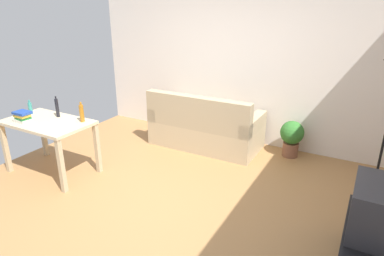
% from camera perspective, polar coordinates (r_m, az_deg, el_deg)
% --- Properties ---
extents(ground_plane, '(5.20, 4.40, 0.02)m').
position_cam_1_polar(ground_plane, '(4.32, -4.45, -11.34)').
color(ground_plane, '#9E7042').
extents(wall_rear, '(5.20, 0.10, 2.70)m').
position_cam_1_polar(wall_rear, '(5.70, 7.51, 11.19)').
color(wall_rear, silver).
rests_on(wall_rear, ground_plane).
extents(couch, '(1.76, 0.84, 0.92)m').
position_cam_1_polar(couch, '(5.53, 2.10, -0.15)').
color(couch, tan).
rests_on(couch, ground_plane).
extents(tv_stand, '(0.44, 1.10, 0.48)m').
position_cam_1_polar(tv_stand, '(3.42, 27.56, -18.58)').
color(tv_stand, black).
rests_on(tv_stand, ground_plane).
extents(tv, '(0.41, 0.60, 0.44)m').
position_cam_1_polar(tv, '(3.17, 29.01, -12.03)').
color(tv, '#2D2D33').
rests_on(tv, tv_stand).
extents(desk, '(1.21, 0.71, 0.76)m').
position_cam_1_polar(desk, '(4.98, -23.13, -0.10)').
color(desk, '#C6B28E').
rests_on(desk, ground_plane).
extents(potted_plant, '(0.36, 0.36, 0.57)m').
position_cam_1_polar(potted_plant, '(5.40, 16.50, -1.33)').
color(potted_plant, brown).
rests_on(potted_plant, ground_plane).
extents(bottle_tall, '(0.05, 0.05, 0.20)m').
position_cam_1_polar(bottle_tall, '(5.33, -25.67, 3.07)').
color(bottle_tall, teal).
rests_on(bottle_tall, desk).
extents(bottle_dark, '(0.05, 0.05, 0.30)m').
position_cam_1_polar(bottle_dark, '(5.02, -21.84, 3.21)').
color(bottle_dark, black).
rests_on(bottle_dark, desk).
extents(bottle_amber, '(0.06, 0.06, 0.27)m').
position_cam_1_polar(bottle_amber, '(4.71, -18.15, 2.42)').
color(bottle_amber, '#9E6019').
rests_on(bottle_amber, desk).
extents(book_stack, '(0.23, 0.17, 0.15)m').
position_cam_1_polar(book_stack, '(5.02, -26.71, 1.71)').
color(book_stack, beige).
rests_on(book_stack, desk).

